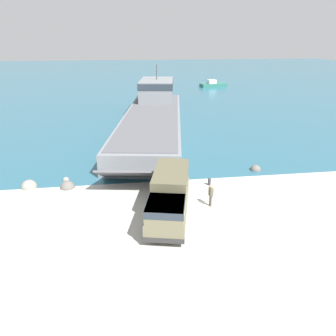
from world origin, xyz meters
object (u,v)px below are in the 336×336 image
object	(u,v)px
moored_boat_a	(213,84)
mooring_bollard	(209,181)
soldier_on_ramp	(211,194)
military_truck	(169,196)
landing_craft	(154,112)

from	to	relation	value
moored_boat_a	mooring_bollard	xyz separation A→B (m)	(-17.02, -61.23, -0.25)
soldier_on_ramp	moored_boat_a	world-z (taller)	moored_boat_a
military_truck	mooring_bollard	bearing A→B (deg)	151.59
landing_craft	military_truck	world-z (taller)	landing_craft
moored_boat_a	mooring_bollard	size ratio (longest dim) A/B	10.76
landing_craft	mooring_bollard	xyz separation A→B (m)	(2.69, -22.10, -1.60)
landing_craft	mooring_bollard	bearing A→B (deg)	-73.66
military_truck	soldier_on_ramp	size ratio (longest dim) A/B	4.74
mooring_bollard	landing_craft	bearing A→B (deg)	96.94
mooring_bollard	moored_boat_a	bearing A→B (deg)	74.47
landing_craft	soldier_on_ramp	world-z (taller)	landing_craft
military_truck	mooring_bollard	world-z (taller)	military_truck
landing_craft	soldier_on_ramp	bearing A→B (deg)	-76.65
moored_boat_a	mooring_bollard	bearing A→B (deg)	-26.57
landing_craft	moored_boat_a	bearing A→B (deg)	72.67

